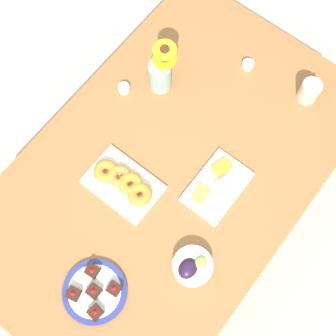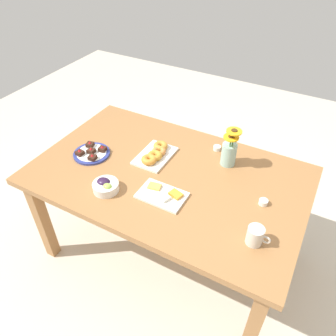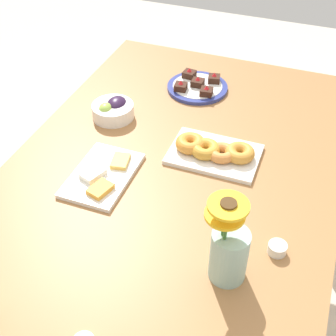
{
  "view_description": "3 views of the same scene",
  "coord_description": "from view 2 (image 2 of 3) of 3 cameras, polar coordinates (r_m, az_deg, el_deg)",
  "views": [
    {
      "loc": [
        -0.44,
        -0.35,
        2.44
      ],
      "look_at": [
        0.0,
        0.0,
        0.78
      ],
      "focal_mm": 50.0,
      "sensor_mm": 36.0,
      "label": 1
    },
    {
      "loc": [
        0.71,
        -1.29,
        2.0
      ],
      "look_at": [
        0.0,
        0.0,
        0.78
      ],
      "focal_mm": 35.0,
      "sensor_mm": 36.0,
      "label": 2
    },
    {
      "loc": [
        0.97,
        0.36,
        1.68
      ],
      "look_at": [
        0.0,
        0.0,
        0.78
      ],
      "focal_mm": 50.0,
      "sensor_mm": 36.0,
      "label": 3
    }
  ],
  "objects": [
    {
      "name": "ground_plane",
      "position": [
        2.48,
        0.0,
        -13.98
      ],
      "size": [
        6.0,
        6.0,
        0.0
      ],
      "primitive_type": "plane",
      "color": "beige"
    },
    {
      "name": "dining_table",
      "position": [
        1.99,
        0.0,
        -2.77
      ],
      "size": [
        1.6,
        1.0,
        0.74
      ],
      "color": "#9E6B3D",
      "rests_on": "ground_plane"
    },
    {
      "name": "coffee_mug",
      "position": [
        1.6,
        14.97,
        -11.29
      ],
      "size": [
        0.11,
        0.08,
        0.1
      ],
      "color": "beige",
      "rests_on": "dining_table"
    },
    {
      "name": "grape_bowl",
      "position": [
        1.84,
        -10.82,
        -3.08
      ],
      "size": [
        0.14,
        0.14,
        0.07
      ],
      "color": "white",
      "rests_on": "dining_table"
    },
    {
      "name": "cheese_platter",
      "position": [
        1.79,
        -0.95,
        -4.69
      ],
      "size": [
        0.26,
        0.17,
        0.03
      ],
      "color": "white",
      "rests_on": "dining_table"
    },
    {
      "name": "croissant_platter",
      "position": [
        2.04,
        -2.21,
        2.41
      ],
      "size": [
        0.19,
        0.28,
        0.05
      ],
      "color": "white",
      "rests_on": "dining_table"
    },
    {
      "name": "jam_cup_honey",
      "position": [
        1.81,
        16.28,
        -5.69
      ],
      "size": [
        0.05,
        0.05,
        0.03
      ],
      "color": "white",
      "rests_on": "dining_table"
    },
    {
      "name": "jam_cup_berry",
      "position": [
        2.13,
        8.54,
        3.49
      ],
      "size": [
        0.05,
        0.05,
        0.03
      ],
      "color": "white",
      "rests_on": "dining_table"
    },
    {
      "name": "dessert_plate",
      "position": [
        2.13,
        -13.16,
        2.55
      ],
      "size": [
        0.23,
        0.23,
        0.05
      ],
      "color": "navy",
      "rests_on": "dining_table"
    },
    {
      "name": "flower_vase",
      "position": [
        1.98,
        10.59,
        2.75
      ],
      "size": [
        0.11,
        0.11,
        0.26
      ],
      "color": "#99C1B7",
      "rests_on": "dining_table"
    }
  ]
}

